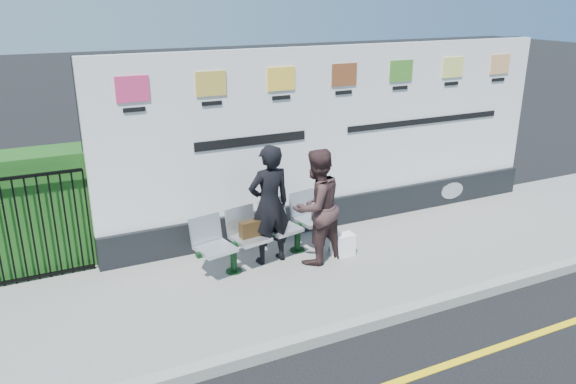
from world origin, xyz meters
The scene contains 12 objects.
ground centered at (0.00, 0.00, 0.00)m, with size 80.00×80.00×0.00m, color black.
pavement centered at (0.00, 2.50, 0.06)m, with size 14.00×3.00×0.12m, color gray.
kerb centered at (0.00, 1.00, 0.07)m, with size 14.00×0.18×0.14m, color gray.
yellow_line centered at (0.00, 0.00, 0.00)m, with size 14.00×0.10×0.01m, color yellow.
billboard centered at (0.50, 3.85, 1.42)m, with size 8.00×0.30×3.00m.
hedge centered at (-4.58, 4.30, 0.97)m, with size 2.35×0.70×1.70m, color #1C4E17.
railing centered at (-4.58, 3.85, 0.89)m, with size 2.05×0.06×1.54m, color black, non-canonical shape.
bench centered at (-1.20, 3.00, 0.36)m, with size 2.20×0.57×0.47m, color silver, non-canonical shape.
woman_left centered at (-1.16, 2.99, 1.01)m, with size 0.65×0.43×1.78m, color black.
woman_right centered at (-0.54, 2.70, 0.98)m, with size 0.83×0.65×1.71m, color #3A2625.
handbag_brown centered at (-1.48, 2.95, 0.71)m, with size 0.30×0.13×0.23m, color #30200D.
carrier_bag_white centered at (-0.08, 2.69, 0.29)m, with size 0.34×0.20×0.34m, color white.
Camera 1 is at (-4.19, -3.92, 3.85)m, focal length 35.00 mm.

